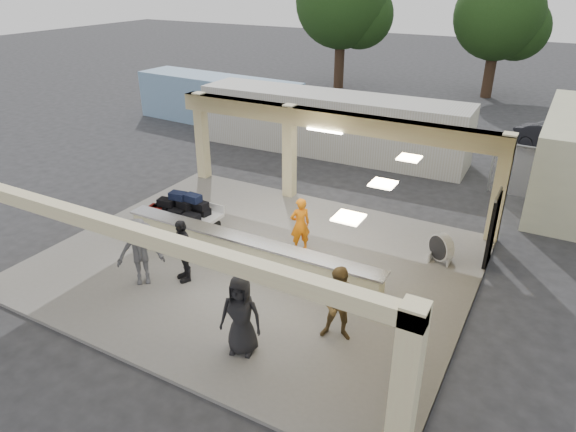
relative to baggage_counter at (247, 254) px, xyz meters
The scene contains 15 objects.
ground 0.77m from the baggage_counter, 90.00° to the left, with size 120.00×120.00×0.00m, color #262628.
pavilion 1.41m from the baggage_counter, 79.65° to the left, with size 12.01×10.00×3.55m.
baggage_counter is the anchor object (origin of this frame).
luggage_cart 3.31m from the baggage_counter, 161.93° to the left, with size 2.28×1.44×1.31m.
drum_fan 5.63m from the baggage_counter, 32.68° to the left, with size 0.81×0.70×0.90m.
baggage_handler 1.92m from the baggage_counter, 64.32° to the left, with size 0.62×0.34×1.71m, color orange.
passenger_a 3.89m from the baggage_counter, 23.38° to the right, with size 0.90×0.40×1.86m, color brown.
passenger_b 1.80m from the baggage_counter, 132.81° to the right, with size 1.06×0.39×1.81m, color black.
passenger_c 2.91m from the baggage_counter, 136.16° to the right, with size 1.24×0.44×1.92m, color #4A4A4F.
passenger_d 3.53m from the baggage_counter, 58.61° to the right, with size 0.94×0.38×1.92m, color black.
car_dark 17.41m from the baggage_counter, 66.26° to the left, with size 1.37×3.89×1.30m, color black.
container_white 11.16m from the baggage_counter, 102.67° to the left, with size 12.62×2.52×2.74m, color #BABAB5.
container_blue 16.01m from the baggage_counter, 128.60° to the left, with size 9.80×2.35×2.55m, color #7C9AC6.
tree_left 26.31m from the baggage_counter, 107.30° to the left, with size 6.60×6.30×9.00m.
tree_mid 27.11m from the baggage_counter, 85.03° to the left, with size 6.00×5.60×8.00m.
Camera 1 is at (7.12, -10.95, 7.85)m, focal length 32.00 mm.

